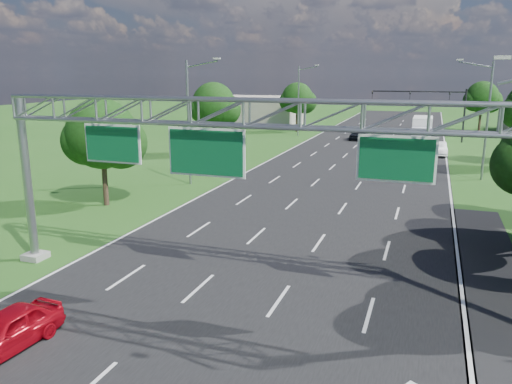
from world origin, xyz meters
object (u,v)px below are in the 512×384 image
at_px(traffic_signal, 437,103).
at_px(box_truck, 422,130).
at_px(sign_gantry, 248,128).
at_px(red_coupe, 6,331).

bearing_deg(traffic_signal, box_truck, -150.15).
xyz_separation_m(traffic_signal, box_truck, (-1.57, -0.90, -3.61)).
bearing_deg(sign_gantry, box_truck, 83.89).
xyz_separation_m(red_coupe, box_truck, (11.60, 59.09, 0.87)).
distance_m(red_coupe, box_truck, 60.22).
relative_size(sign_gantry, traffic_signal, 1.92).
relative_size(sign_gantry, red_coupe, 5.85).
bearing_deg(sign_gantry, traffic_signal, 82.32).
relative_size(traffic_signal, box_truck, 1.43).
distance_m(sign_gantry, box_truck, 52.67).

